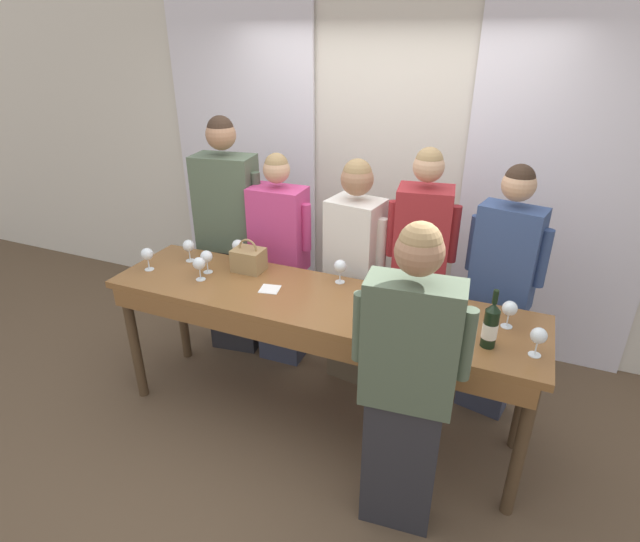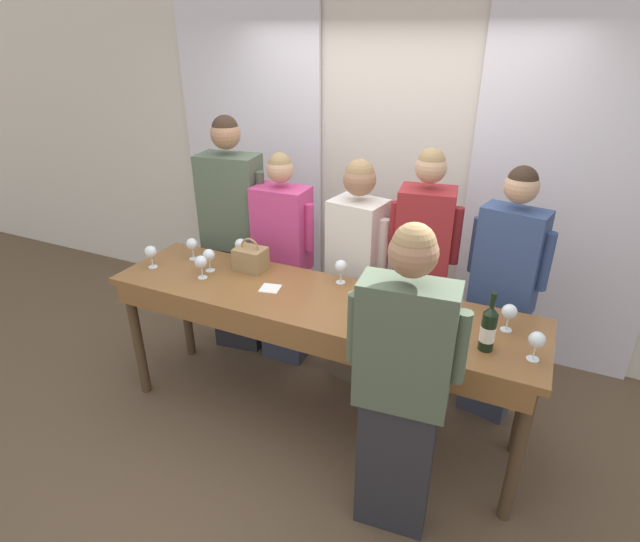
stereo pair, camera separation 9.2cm
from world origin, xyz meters
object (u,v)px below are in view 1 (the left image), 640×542
at_px(handbag, 249,259).
at_px(wine_glass_center_mid, 510,309).
at_px(wine_glass_back_mid, 406,296).
at_px(host_pouring, 407,386).
at_px(wine_glass_front_mid, 199,264).
at_px(wine_glass_near_host, 340,266).
at_px(wine_glass_center_right, 539,336).
at_px(wine_glass_center_left, 189,246).
at_px(wine_glass_back_left, 147,255).
at_px(tasting_bar, 314,315).
at_px(guest_olive_jacket, 230,239).
at_px(guest_striped_shirt, 418,278).
at_px(guest_pink_top, 280,262).
at_px(guest_navy_coat, 500,293).
at_px(wine_glass_front_left, 206,257).
at_px(wine_glass_front_right, 238,246).
at_px(wine_bottle, 491,325).
at_px(guest_cream_sweater, 354,273).
at_px(wine_glass_back_right, 381,283).

bearing_deg(handbag, wine_glass_center_mid, -2.42).
bearing_deg(wine_glass_back_mid, host_pouring, -74.15).
height_order(wine_glass_front_mid, wine_glass_near_host, same).
relative_size(handbag, wine_glass_center_right, 1.45).
xyz_separation_m(wine_glass_center_left, wine_glass_center_right, (2.28, -0.27, 0.00)).
relative_size(wine_glass_center_left, wine_glass_back_left, 1.00).
relative_size(tasting_bar, wine_glass_front_mid, 17.15).
relative_size(guest_olive_jacket, guest_striped_shirt, 1.05).
relative_size(tasting_bar, guest_pink_top, 1.62).
bearing_deg(guest_striped_shirt, tasting_bar, -129.71).
distance_m(wine_glass_center_left, guest_navy_coat, 2.11).
distance_m(wine_glass_front_left, wine_glass_front_right, 0.26).
bearing_deg(wine_glass_center_mid, guest_striped_shirt, 141.77).
bearing_deg(wine_glass_near_host, tasting_bar, -102.60).
bearing_deg(guest_olive_jacket, wine_bottle, -19.36).
distance_m(handbag, wine_glass_center_left, 0.47).
bearing_deg(guest_cream_sweater, wine_glass_back_mid, -47.48).
height_order(wine_glass_front_right, wine_glass_center_left, same).
xyz_separation_m(tasting_bar, wine_glass_back_mid, (0.54, 0.06, 0.22)).
height_order(wine_glass_back_right, guest_pink_top, guest_pink_top).
relative_size(wine_glass_front_left, wine_glass_center_left, 1.00).
relative_size(guest_cream_sweater, guest_striped_shirt, 0.94).
relative_size(wine_glass_center_mid, guest_cream_sweater, 0.09).
xyz_separation_m(wine_glass_back_left, wine_glass_near_host, (1.26, 0.33, 0.00)).
distance_m(handbag, guest_olive_jacket, 0.58).
distance_m(wine_glass_front_left, host_pouring, 1.63).
relative_size(wine_glass_front_mid, guest_cream_sweater, 0.09).
height_order(wine_glass_center_right, guest_striped_shirt, guest_striped_shirt).
relative_size(wine_bottle, wine_glass_front_mid, 2.06).
bearing_deg(tasting_bar, wine_bottle, -5.47).
xyz_separation_m(wine_glass_center_left, wine_glass_center_mid, (2.13, -0.04, -0.00)).
xyz_separation_m(handbag, guest_navy_coat, (1.60, 0.40, -0.12)).
distance_m(wine_glass_back_mid, guest_cream_sweater, 0.76).
xyz_separation_m(wine_glass_back_right, guest_olive_jacket, (-1.35, 0.44, -0.10)).
bearing_deg(wine_glass_back_left, wine_glass_front_mid, 1.49).
distance_m(wine_glass_front_right, guest_pink_top, 0.40).
height_order(wine_bottle, wine_glass_front_right, wine_bottle).
xyz_separation_m(wine_glass_center_left, wine_glass_back_left, (-0.17, -0.23, -0.00)).
relative_size(wine_bottle, guest_olive_jacket, 0.17).
xyz_separation_m(wine_glass_back_mid, wine_glass_back_right, (-0.18, 0.10, 0.00)).
bearing_deg(handbag, guest_cream_sweater, 32.99).
relative_size(wine_glass_center_left, guest_olive_jacket, 0.08).
distance_m(wine_glass_front_left, wine_glass_back_mid, 1.35).
relative_size(wine_glass_back_mid, wine_glass_near_host, 1.00).
height_order(wine_glass_back_mid, wine_glass_back_right, same).
relative_size(handbag, guest_pink_top, 0.14).
bearing_deg(wine_glass_center_left, guest_cream_sweater, 21.69).
relative_size(wine_glass_front_right, guest_olive_jacket, 0.08).
bearing_deg(guest_cream_sweater, host_pouring, -59.39).
distance_m(wine_glass_front_left, wine_glass_near_host, 0.90).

